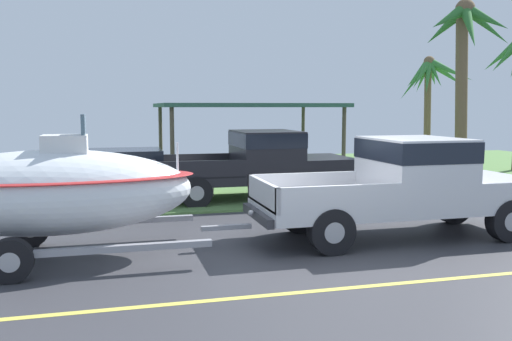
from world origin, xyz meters
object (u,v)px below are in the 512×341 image
at_px(boat_on_trailer, 51,192).
at_px(parked_pickup_background, 265,161).
at_px(palm_tree_mid, 431,80).
at_px(palm_tree_far_right, 464,47).
at_px(parked_sedan_near, 118,176).
at_px(pickup_truck_towing, 412,182).
at_px(carport_awning, 246,107).

bearing_deg(boat_on_trailer, parked_pickup_background, 44.51).
height_order(palm_tree_mid, palm_tree_far_right, palm_tree_far_right).
xyz_separation_m(parked_pickup_background, parked_sedan_near, (-3.86, 0.61, -0.36)).
relative_size(palm_tree_mid, palm_tree_far_right, 0.83).
relative_size(pickup_truck_towing, palm_tree_far_right, 0.96).
relative_size(boat_on_trailer, palm_tree_mid, 1.22).
xyz_separation_m(boat_on_trailer, palm_tree_far_right, (11.65, 5.80, 3.20)).
bearing_deg(palm_tree_far_right, pickup_truck_towing, -131.40).
xyz_separation_m(carport_awning, palm_tree_far_right, (5.80, -4.68, 1.83)).
bearing_deg(palm_tree_mid, parked_sedan_near, -150.79).
bearing_deg(pickup_truck_towing, carport_awning, 93.75).
bearing_deg(parked_sedan_near, palm_tree_far_right, 1.63).
xyz_separation_m(parked_pickup_background, carport_awning, (0.87, 5.59, 1.46)).
bearing_deg(palm_tree_far_right, palm_tree_mid, 63.89).
relative_size(pickup_truck_towing, palm_tree_mid, 1.16).
bearing_deg(pickup_truck_towing, palm_tree_mid, 56.65).
xyz_separation_m(parked_sedan_near, palm_tree_far_right, (10.54, 0.30, 3.66)).
bearing_deg(pickup_truck_towing, parked_pickup_background, 107.71).
bearing_deg(palm_tree_mid, boat_on_trailer, -138.81).
distance_m(carport_awning, palm_tree_far_right, 7.68).
bearing_deg(parked_sedan_near, palm_tree_mid, 29.21).
bearing_deg(parked_sedan_near, parked_pickup_background, -8.91).
relative_size(parked_sedan_near, carport_awning, 0.73).
distance_m(pickup_truck_towing, palm_tree_far_right, 8.40).
bearing_deg(pickup_truck_towing, palm_tree_far_right, 48.60).
distance_m(boat_on_trailer, palm_tree_far_right, 13.40).
xyz_separation_m(boat_on_trailer, parked_sedan_near, (1.11, 5.50, -0.46)).
height_order(parked_sedan_near, carport_awning, carport_awning).
height_order(parked_sedan_near, palm_tree_mid, palm_tree_mid).
xyz_separation_m(parked_pickup_background, palm_tree_mid, (10.45, 8.61, 2.70)).
bearing_deg(boat_on_trailer, parked_sedan_near, 78.55).
xyz_separation_m(parked_pickup_background, palm_tree_far_right, (6.68, 0.91, 3.29)).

